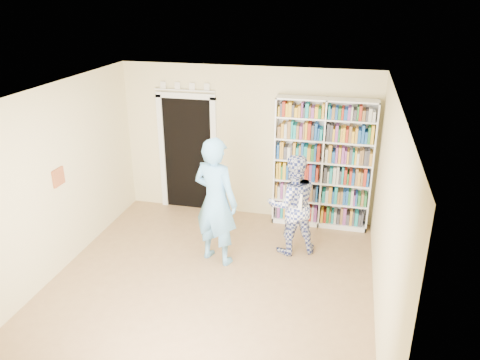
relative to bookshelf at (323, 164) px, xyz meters
name	(u,v)px	position (x,y,z in m)	size (l,w,h in m)	color
floor	(207,289)	(-1.35, -2.34, -1.14)	(5.00, 5.00, 0.00)	olive
ceiling	(201,97)	(-1.35, -2.34, 1.56)	(5.00, 5.00, 0.00)	white
wall_back	(247,143)	(-1.35, 0.16, 0.21)	(4.50, 4.50, 0.00)	beige
wall_left	(49,186)	(-3.60, -2.34, 0.21)	(5.00, 5.00, 0.00)	beige
wall_right	(387,220)	(0.90, -2.34, 0.21)	(5.00, 5.00, 0.00)	beige
bookshelf	(323,164)	(0.00, 0.00, 0.00)	(1.64, 0.31, 2.25)	white
doorway	(188,148)	(-2.45, 0.13, 0.04)	(1.10, 0.08, 2.43)	black
wall_art	(58,177)	(-3.58, -2.14, 0.26)	(0.03, 0.25, 0.25)	brown
man_blue	(216,202)	(-1.44, -1.55, -0.16)	(0.72, 0.47, 1.96)	#65ABE0
man_plaid	(292,205)	(-0.37, -1.03, -0.33)	(0.79, 0.61, 1.62)	navy
paper_sheet	(295,202)	(-0.30, -1.23, -0.19)	(0.20, 0.01, 0.28)	white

